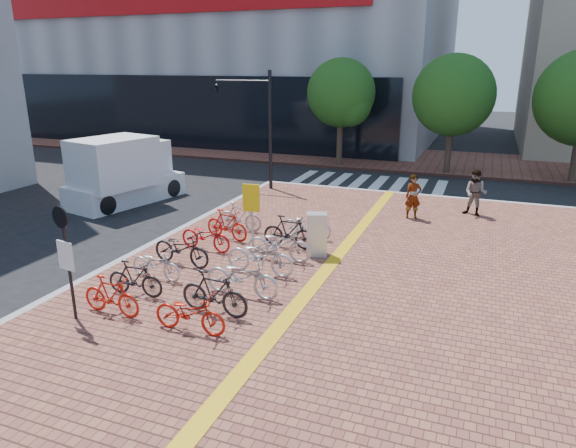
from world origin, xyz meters
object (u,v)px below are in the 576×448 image
at_px(bike_1, 135,278).
at_px(bike_5, 227,225).
at_px(bike_8, 214,293).
at_px(bike_13, 306,225).
at_px(pedestrian_b, 476,193).
at_px(bike_2, 156,264).
at_px(traffic_light_pole, 245,107).
at_px(notice_sign, 65,249).
at_px(bike_6, 240,216).
at_px(utility_box, 317,234).
at_px(bike_3, 181,248).
at_px(bike_0, 111,296).
at_px(bike_10, 260,256).
at_px(bike_9, 242,276).
at_px(box_truck, 123,171).
at_px(bike_11, 279,244).
at_px(bike_7, 190,313).
at_px(bike_4, 206,236).
at_px(bike_12, 289,232).
at_px(yellow_sign, 252,204).
at_px(pedestrian_a, 413,197).

height_order(bike_1, bike_5, bike_5).
height_order(bike_8, bike_13, bike_8).
bearing_deg(pedestrian_b, bike_2, -113.97).
bearing_deg(traffic_light_pole, notice_sign, -81.23).
distance_m(bike_6, utility_box, 3.56).
distance_m(bike_3, traffic_light_pole, 10.61).
bearing_deg(bike_5, bike_0, -167.95).
bearing_deg(bike_10, bike_9, -173.11).
relative_size(bike_13, box_truck, 0.33).
height_order(bike_6, bike_8, bike_8).
xyz_separation_m(bike_9, bike_11, (-0.06, 2.60, -0.01)).
bearing_deg(notice_sign, bike_7, 9.40).
relative_size(bike_4, pedestrian_b, 1.01).
xyz_separation_m(bike_7, utility_box, (1.10, 5.46, 0.22)).
relative_size(bike_4, bike_9, 0.90).
relative_size(bike_0, bike_9, 0.79).
bearing_deg(box_truck, bike_12, -19.91).
bearing_deg(yellow_sign, traffic_light_pole, 116.67).
height_order(utility_box, yellow_sign, yellow_sign).
height_order(bike_6, bike_10, bike_10).
height_order(bike_5, bike_6, bike_5).
distance_m(bike_5, bike_12, 2.23).
bearing_deg(bike_2, bike_5, 0.95).
relative_size(traffic_light_pole, box_truck, 1.00).
xyz_separation_m(bike_0, bike_7, (2.13, -0.04, -0.02)).
bearing_deg(box_truck, bike_7, -45.70).
xyz_separation_m(bike_2, bike_13, (2.69, 4.68, 0.03)).
bearing_deg(bike_13, notice_sign, 159.11).
bearing_deg(bike_3, bike_4, 4.86).
bearing_deg(utility_box, bike_7, -101.37).
bearing_deg(box_truck, traffic_light_pole, 46.60).
xyz_separation_m(bike_9, bike_10, (-0.16, 1.46, 0.01)).
relative_size(bike_4, bike_5, 1.06).
relative_size(bike_0, box_truck, 0.29).
relative_size(bike_0, bike_12, 0.90).
relative_size(bike_8, bike_9, 0.89).
bearing_deg(pedestrian_a, bike_10, -138.53).
relative_size(bike_9, pedestrian_b, 1.12).
height_order(bike_7, utility_box, utility_box).
bearing_deg(bike_12, bike_1, 155.37).
xyz_separation_m(bike_3, bike_7, (2.31, -3.31, -0.06)).
bearing_deg(bike_9, pedestrian_b, -27.74).
relative_size(bike_3, bike_5, 1.14).
relative_size(bike_4, yellow_sign, 0.88).
relative_size(bike_7, bike_11, 0.87).
bearing_deg(bike_10, bike_13, -2.47).
xyz_separation_m(pedestrian_a, traffic_light_pole, (-8.14, 2.59, 2.85)).
distance_m(bike_7, pedestrian_b, 12.96).
distance_m(bike_8, bike_13, 5.96).
bearing_deg(bike_5, pedestrian_a, -37.11).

